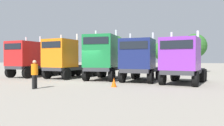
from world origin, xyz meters
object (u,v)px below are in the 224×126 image
at_px(semi_truck_navy, 140,60).
at_px(traffic_cone_near, 114,82).
at_px(semi_truck_purple, 182,60).
at_px(semi_truck_green, 103,57).
at_px(visitor_in_hivis, 35,72).
at_px(semi_truck_red, 28,59).
at_px(semi_truck_orange, 65,59).

xyz_separation_m(semi_truck_navy, traffic_cone_near, (-0.43, -3.91, -1.45)).
bearing_deg(semi_truck_purple, semi_truck_green, -90.31).
height_order(semi_truck_green, visitor_in_hivis, semi_truck_green).
bearing_deg(semi_truck_green, semi_truck_purple, 76.53).
bearing_deg(visitor_in_hivis, semi_truck_green, 67.47).
relative_size(semi_truck_red, visitor_in_hivis, 3.65).
bearing_deg(semi_truck_red, semi_truck_purple, 88.72).
xyz_separation_m(visitor_in_hivis, traffic_cone_near, (3.98, 2.88, -0.72)).
xyz_separation_m(semi_truck_green, semi_truck_navy, (3.31, -0.04, -0.26)).
height_order(semi_truck_navy, visitor_in_hivis, semi_truck_navy).
height_order(semi_truck_navy, traffic_cone_near, semi_truck_navy).
xyz_separation_m(semi_truck_navy, semi_truck_purple, (3.30, -0.40, -0.01)).
bearing_deg(semi_truck_navy, semi_truck_red, -92.50).
bearing_deg(semi_truck_orange, semi_truck_navy, 91.25).
xyz_separation_m(semi_truck_orange, traffic_cone_near, (6.93, -3.90, -1.57)).
xyz_separation_m(semi_truck_red, visitor_in_hivis, (7.18, -6.48, -0.84)).
xyz_separation_m(semi_truck_purple, traffic_cone_near, (-3.73, -3.51, -1.44)).
bearing_deg(visitor_in_hivis, semi_truck_navy, 43.57).
bearing_deg(semi_truck_green, semi_truck_navy, 79.56).
bearing_deg(semi_truck_red, visitor_in_hivis, 47.01).
distance_m(semi_truck_navy, traffic_cone_near, 4.19).
xyz_separation_m(semi_truck_red, semi_truck_purple, (14.90, -0.09, -0.12)).
relative_size(semi_truck_purple, visitor_in_hivis, 3.32).
height_order(semi_truck_orange, visitor_in_hivis, semi_truck_orange).
bearing_deg(semi_truck_navy, semi_truck_purple, 79.16).
bearing_deg(semi_truck_navy, traffic_cone_near, -10.32).
bearing_deg(semi_truck_navy, visitor_in_hivis, -37.06).
distance_m(semi_truck_green, visitor_in_hivis, 6.99).
bearing_deg(traffic_cone_near, semi_truck_navy, 83.70).
height_order(visitor_in_hivis, traffic_cone_near, visitor_in_hivis).
bearing_deg(semi_truck_red, semi_truck_green, 91.49).
relative_size(semi_truck_green, semi_truck_navy, 1.07).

